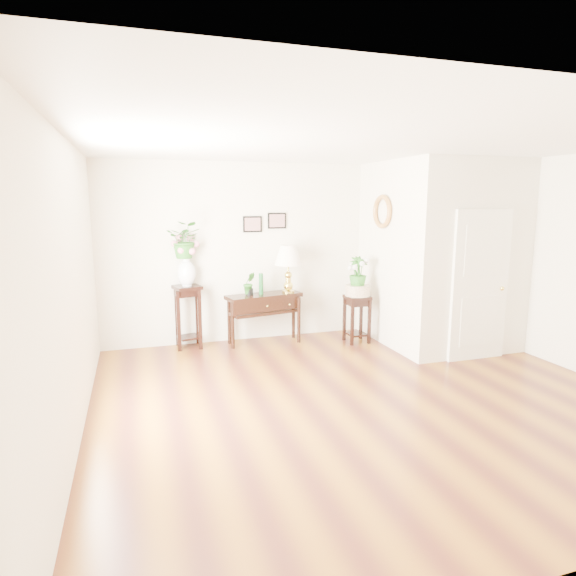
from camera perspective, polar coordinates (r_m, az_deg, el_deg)
name	(u,v)px	position (r m, az deg, el deg)	size (l,w,h in m)	color
floor	(366,397)	(5.69, 9.27, -12.67)	(6.00, 5.50, 0.02)	brown
ceiling	(374,143)	(5.28, 10.17, 16.59)	(6.00, 5.50, 0.02)	white
wall_back	(291,251)	(7.83, 0.41, 4.35)	(6.00, 0.02, 2.80)	beige
wall_left	(70,292)	(4.76, -24.38, -0.39)	(0.02, 5.50, 2.80)	beige
partition	(438,253)	(7.90, 17.37, 3.94)	(1.80, 1.95, 2.80)	beige
door	(480,286)	(7.16, 21.79, 0.24)	(0.90, 0.05, 2.10)	white
art_print_left	(252,224)	(7.60, -4.24, 7.55)	(0.30, 0.02, 0.25)	black
art_print_right	(277,221)	(7.70, -1.32, 7.98)	(0.30, 0.02, 0.25)	black
wall_ornament	(382,212)	(7.47, 11.09, 8.88)	(0.51, 0.51, 0.07)	#BC7435
console_table	(264,319)	(7.55, -2.85, -3.65)	(1.18, 0.39, 0.78)	black
table_lamp	(288,271)	(7.52, 0.02, 2.07)	(0.43, 0.43, 0.75)	#D4BE4E
green_vase	(261,283)	(7.42, -3.22, 0.54)	(0.07, 0.07, 0.33)	#164E20
potted_plant	(249,284)	(7.38, -4.62, 0.44)	(0.18, 0.15, 0.33)	#24671B
plant_stand_a	(188,317)	(7.46, -11.75, -3.35)	(0.37, 0.37, 0.96)	black
porcelain_vase	(186,271)	(7.33, -11.95, 2.00)	(0.27, 0.27, 0.46)	white
lily_arrangement	(185,241)	(7.28, -12.08, 5.51)	(0.50, 0.43, 0.55)	#24671B
plant_stand_b	(357,319)	(7.67, 8.15, -3.65)	(0.35, 0.35, 0.75)	black
ceramic_bowl	(358,291)	(7.58, 8.24, -0.32)	(0.38, 0.38, 0.17)	beige
narcissus	(358,273)	(7.53, 8.30, 1.83)	(0.28, 0.28, 0.49)	#24671B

